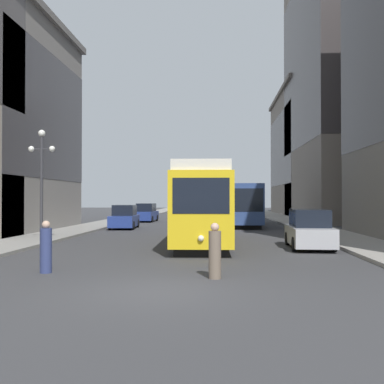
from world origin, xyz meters
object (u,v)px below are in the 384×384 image
(transit_bus, at_px, (243,203))
(parked_car_right_far, at_px, (309,230))
(pedestrian_crossing_far, at_px, (215,253))
(parked_car_left_mid, at_px, (124,218))
(parked_car_left_near, at_px, (146,213))
(lamp_post_left_near, at_px, (42,168))
(streetcar, at_px, (203,203))
(pedestrian_crossing_near, at_px, (46,249))

(transit_bus, relative_size, parked_car_right_far, 2.54)
(pedestrian_crossing_far, bearing_deg, parked_car_left_mid, 169.41)
(parked_car_left_near, bearing_deg, parked_car_left_mid, -87.99)
(parked_car_left_mid, height_order, lamp_post_left_near, lamp_post_left_near)
(parked_car_right_far, relative_size, pedestrian_crossing_far, 2.76)
(parked_car_left_near, relative_size, lamp_post_left_near, 0.81)
(streetcar, relative_size, parked_car_right_far, 2.78)
(pedestrian_crossing_far, bearing_deg, lamp_post_left_near, -166.10)
(parked_car_left_near, xyz_separation_m, pedestrian_crossing_near, (1.84, -31.10, -0.08))
(parked_car_left_near, distance_m, pedestrian_crossing_near, 31.16)
(pedestrian_crossing_far, xyz_separation_m, lamp_post_left_near, (-9.05, 9.71, 3.15))
(parked_car_left_near, bearing_deg, pedestrian_crossing_near, -84.58)
(transit_bus, xyz_separation_m, parked_car_right_far, (2.14, -17.54, -1.10))
(parked_car_left_mid, bearing_deg, lamp_post_left_near, -102.18)
(parked_car_left_mid, distance_m, parked_car_right_far, 17.44)
(streetcar, height_order, parked_car_left_near, streetcar)
(pedestrian_crossing_near, bearing_deg, lamp_post_left_near, -63.82)
(transit_bus, distance_m, parked_car_left_mid, 10.41)
(pedestrian_crossing_far, bearing_deg, parked_car_right_far, 123.23)
(lamp_post_left_near, bearing_deg, parked_car_right_far, -6.16)
(lamp_post_left_near, bearing_deg, pedestrian_crossing_far, -47.01)
(parked_car_left_mid, distance_m, lamp_post_left_near, 12.21)
(transit_bus, bearing_deg, pedestrian_crossing_far, -95.05)
(parked_car_left_near, relative_size, parked_car_right_far, 1.03)
(parked_car_left_mid, relative_size, parked_car_right_far, 1.01)
(parked_car_left_near, relative_size, pedestrian_crossing_far, 2.84)
(parked_car_left_mid, xyz_separation_m, pedestrian_crossing_near, (1.84, -20.68, -0.08))
(streetcar, bearing_deg, parked_car_right_far, -24.33)
(streetcar, height_order, parked_car_right_far, streetcar)
(parked_car_right_far, distance_m, lamp_post_left_near, 13.81)
(parked_car_left_near, height_order, parked_car_right_far, same)
(parked_car_left_mid, relative_size, lamp_post_left_near, 0.79)
(parked_car_left_near, distance_m, lamp_post_left_near, 22.39)
(parked_car_left_near, height_order, parked_car_left_mid, same)
(transit_bus, height_order, pedestrian_crossing_near, transit_bus)
(pedestrian_crossing_far, bearing_deg, parked_car_left_near, 163.58)
(lamp_post_left_near, bearing_deg, parked_car_left_near, 85.08)
(streetcar, distance_m, parked_car_left_near, 22.37)
(transit_bus, height_order, parked_car_left_mid, transit_bus)
(streetcar, distance_m, pedestrian_crossing_near, 10.83)
(lamp_post_left_near, bearing_deg, parked_car_left_mid, 80.76)
(streetcar, height_order, pedestrian_crossing_near, streetcar)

